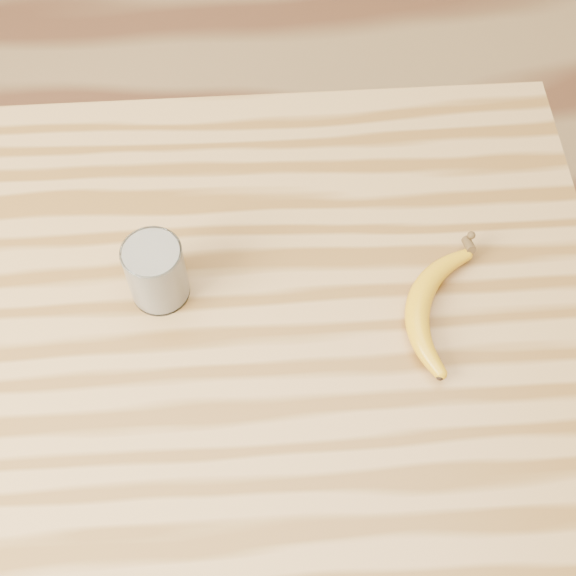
{
  "coord_description": "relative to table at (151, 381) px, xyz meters",
  "views": [
    {
      "loc": [
        0.16,
        -0.46,
        1.79
      ],
      "look_at": [
        0.19,
        0.04,
        0.93
      ],
      "focal_mm": 50.0,
      "sensor_mm": 36.0,
      "label": 1
    }
  ],
  "objects": [
    {
      "name": "room",
      "position": [
        0.0,
        0.0,
        0.58
      ],
      "size": [
        4.04,
        4.04,
        2.7
      ],
      "color": "olive",
      "rests_on": "ground"
    },
    {
      "name": "smoothie_glass",
      "position": [
        0.03,
        0.07,
        0.18
      ],
      "size": [
        0.07,
        0.07,
        0.09
      ],
      "color": "white",
      "rests_on": "table"
    },
    {
      "name": "table",
      "position": [
        0.0,
        0.0,
        0.0
      ],
      "size": [
        1.2,
        0.8,
        0.9
      ],
      "color": "#A57943",
      "rests_on": "ground"
    },
    {
      "name": "banana",
      "position": [
        0.35,
        0.02,
        0.15
      ],
      "size": [
        0.18,
        0.28,
        0.03
      ],
      "primitive_type": null,
      "rotation": [
        0.0,
        0.0,
        -0.35
      ],
      "color": "#C58C0D",
      "rests_on": "table"
    }
  ]
}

